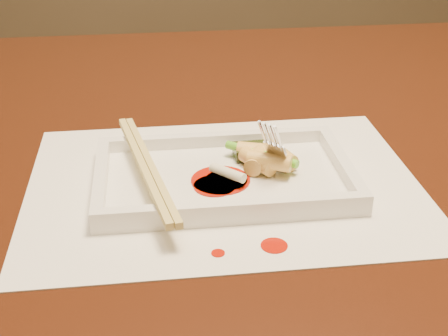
{
  "coord_description": "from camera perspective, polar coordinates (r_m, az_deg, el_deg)",
  "views": [
    {
      "loc": [
        -0.1,
        -0.67,
        1.07
      ],
      "look_at": [
        -0.04,
        -0.12,
        0.77
      ],
      "focal_mm": 50.0,
      "sensor_mm": 36.0,
      "label": 1
    }
  ],
  "objects": [
    {
      "name": "rice_cake_3",
      "position": [
        0.65,
        2.99,
        0.78
      ],
      "size": [
        0.03,
        0.05,
        0.02
      ],
      "primitive_type": "cylinder",
      "rotation": [
        1.57,
        0.0,
        2.76
      ],
      "color": "#F9D974",
      "rests_on": "plate_base"
    },
    {
      "name": "rice_cake_0",
      "position": [
        0.67,
        2.94,
        1.51
      ],
      "size": [
        0.04,
        0.03,
        0.02
      ],
      "primitive_type": "cylinder",
      "rotation": [
        1.57,
        0.0,
        1.23
      ],
      "color": "#F9D974",
      "rests_on": "plate_base"
    },
    {
      "name": "sauce_blob_1",
      "position": [
        0.63,
        0.19,
        -1.13
      ],
      "size": [
        0.04,
        0.04,
        0.0
      ],
      "primitive_type": "cylinder",
      "color": "#B31505",
      "rests_on": "plate_base"
    },
    {
      "name": "chopstick_b",
      "position": [
        0.63,
        -6.74,
        0.21
      ],
      "size": [
        0.05,
        0.23,
        0.01
      ],
      "primitive_type": "cube",
      "rotation": [
        0.0,
        0.0,
        0.19
      ],
      "color": "#CEBA67",
      "rests_on": "plate_rim_near"
    },
    {
      "name": "veg_piece",
      "position": [
        0.67,
        2.54,
        1.58
      ],
      "size": [
        0.04,
        0.03,
        0.01
      ],
      "primitive_type": "cube",
      "rotation": [
        0.0,
        0.0,
        0.03
      ],
      "color": "black",
      "rests_on": "plate_base"
    },
    {
      "name": "sauce_splatter_a",
      "position": [
        0.55,
        4.61,
        -7.08
      ],
      "size": [
        0.02,
        0.02,
        0.0
      ],
      "primitive_type": "cylinder",
      "color": "#B31505",
      "rests_on": "placemat"
    },
    {
      "name": "rice_cake_2",
      "position": [
        0.63,
        4.18,
        0.63
      ],
      "size": [
        0.05,
        0.03,
        0.02
      ],
      "primitive_type": "cylinder",
      "rotation": [
        1.57,
        0.0,
        1.13
      ],
      "color": "#F9D974",
      "rests_on": "plate_base"
    },
    {
      "name": "placemat",
      "position": [
        0.64,
        -0.0,
        -1.47
      ],
      "size": [
        0.4,
        0.3,
        0.0
      ],
      "primitive_type": "cube",
      "color": "white",
      "rests_on": "table"
    },
    {
      "name": "sauce_blob_0",
      "position": [
        0.62,
        -0.84,
        -1.64
      ],
      "size": [
        0.04,
        0.04,
        0.0
      ],
      "primitive_type": "cylinder",
      "color": "#B31505",
      "rests_on": "plate_base"
    },
    {
      "name": "table",
      "position": [
        0.8,
        1.55,
        -3.51
      ],
      "size": [
        1.4,
        0.9,
        0.75
      ],
      "color": "black",
      "rests_on": "ground"
    },
    {
      "name": "plate_base",
      "position": [
        0.64,
        0.0,
        -1.1
      ],
      "size": [
        0.26,
        0.16,
        0.01
      ],
      "primitive_type": "cube",
      "color": "white",
      "rests_on": "placemat"
    },
    {
      "name": "scallion_green",
      "position": [
        0.66,
        3.43,
        1.27
      ],
      "size": [
        0.07,
        0.06,
        0.01
      ],
      "primitive_type": "cylinder",
      "rotation": [
        1.57,
        0.0,
        0.87
      ],
      "color": "#4CB01C",
      "rests_on": "plate_base"
    },
    {
      "name": "sauce_blob_2",
      "position": [
        0.63,
        -0.32,
        -1.12
      ],
      "size": [
        0.06,
        0.06,
        0.0
      ],
      "primitive_type": "cylinder",
      "color": "#B31505",
      "rests_on": "plate_base"
    },
    {
      "name": "sauce_splatter_b",
      "position": [
        0.54,
        -0.55,
        -7.78
      ],
      "size": [
        0.01,
        0.01,
        0.0
      ],
      "primitive_type": "cylinder",
      "color": "#B31505",
      "rests_on": "placemat"
    },
    {
      "name": "plate_rim_far",
      "position": [
        0.7,
        -0.74,
        2.63
      ],
      "size": [
        0.26,
        0.01,
        0.01
      ],
      "primitive_type": "cube",
      "color": "white",
      "rests_on": "plate_base"
    },
    {
      "name": "fork",
      "position": [
        0.63,
        6.13,
        6.24
      ],
      "size": [
        0.09,
        0.1,
        0.14
      ],
      "primitive_type": null,
      "color": "silver",
      "rests_on": "plate_base"
    },
    {
      "name": "rice_cake_4",
      "position": [
        0.66,
        5.16,
        1.14
      ],
      "size": [
        0.03,
        0.05,
        0.02
      ],
      "primitive_type": "cylinder",
      "rotation": [
        1.57,
        0.0,
        0.36
      ],
      "color": "#F9D974",
      "rests_on": "plate_base"
    },
    {
      "name": "plate_rim_right",
      "position": [
        0.66,
        10.75,
        0.4
      ],
      "size": [
        0.01,
        0.14,
        0.01
      ],
      "primitive_type": "cube",
      "color": "white",
      "rests_on": "plate_base"
    },
    {
      "name": "plate_rim_left",
      "position": [
        0.63,
        -11.21,
        -0.89
      ],
      "size": [
        0.01,
        0.14,
        0.01
      ],
      "primitive_type": "cube",
      "color": "white",
      "rests_on": "plate_base"
    },
    {
      "name": "scallion_white",
      "position": [
        0.62,
        0.34,
        -0.43
      ],
      "size": [
        0.04,
        0.04,
        0.01
      ],
      "primitive_type": "cylinder",
      "rotation": [
        1.57,
        0.0,
        0.79
      ],
      "color": "#EAEACC",
      "rests_on": "plate_base"
    },
    {
      "name": "chopstick_a",
      "position": [
        0.63,
        -7.47,
        0.17
      ],
      "size": [
        0.05,
        0.23,
        0.01
      ],
      "primitive_type": "cube",
      "rotation": [
        0.0,
        0.0,
        0.19
      ],
      "color": "#CEBA67",
      "rests_on": "plate_rim_near"
    },
    {
      "name": "rice_cake_1",
      "position": [
        0.65,
        3.11,
        0.62
      ],
      "size": [
        0.04,
        0.05,
        0.02
      ],
      "primitive_type": "cylinder",
      "rotation": [
        1.57,
        0.0,
        0.53
      ],
      "color": "#F9D974",
      "rests_on": "plate_base"
    },
    {
      "name": "plate_rim_near",
      "position": [
        0.57,
        0.91,
        -3.76
      ],
      "size": [
        0.26,
        0.01,
        0.01
      ],
      "primitive_type": "cube",
      "color": "white",
      "rests_on": "plate_base"
    }
  ]
}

